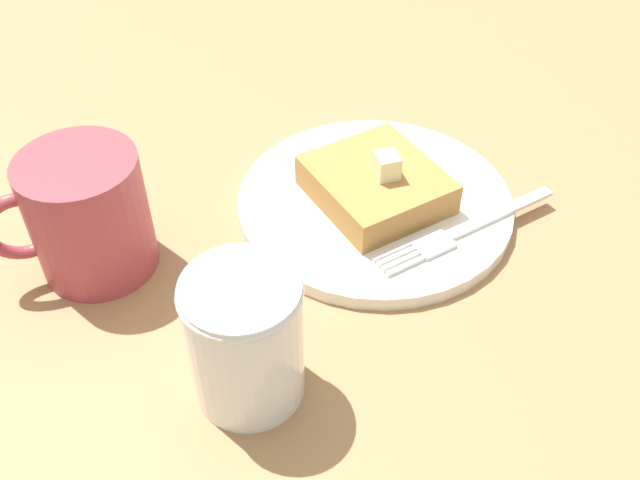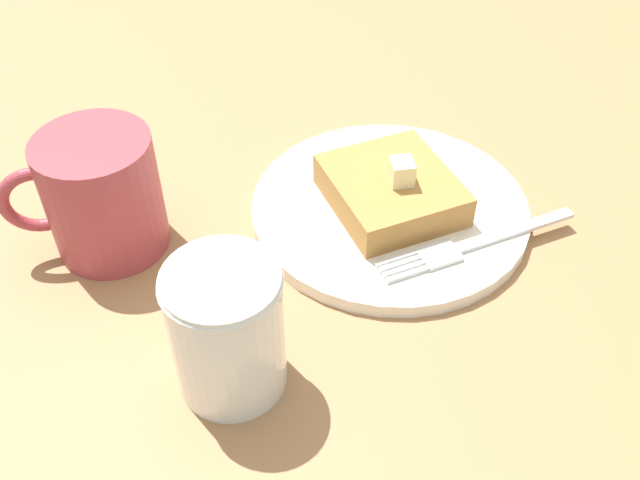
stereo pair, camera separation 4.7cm
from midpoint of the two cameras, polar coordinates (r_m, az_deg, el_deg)
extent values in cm
cube|color=#986D46|center=(65.80, 2.40, 8.39)|extent=(94.76, 94.76, 2.18)
cylinder|color=silver|center=(55.54, 2.01, 2.86)|extent=(21.25, 21.25, 1.12)
torus|color=#332E31|center=(55.43, 2.01, 2.98)|extent=(21.25, 21.25, 0.80)
cube|color=#A77539|center=(54.35, 2.06, 4.35)|extent=(10.01, 10.74, 2.60)
cube|color=#EFE9B1|center=(52.61, 2.84, 5.88)|extent=(1.84, 2.00, 1.83)
cube|color=silver|center=(54.66, 11.86, 2.01)|extent=(10.02, 2.36, 0.36)
cube|color=silver|center=(51.36, 6.45, -0.43)|extent=(3.09, 2.59, 0.36)
cube|color=silver|center=(49.56, 4.22, -2.25)|extent=(3.21, 0.79, 0.36)
cube|color=silver|center=(49.86, 3.86, -1.86)|extent=(3.21, 0.79, 0.36)
cube|color=silver|center=(50.17, 3.50, -1.48)|extent=(3.21, 0.79, 0.36)
cube|color=silver|center=(50.49, 3.15, -1.11)|extent=(3.21, 0.79, 0.36)
cylinder|color=#542B08|center=(42.85, -8.99, -9.49)|extent=(6.15, 6.15, 5.66)
cylinder|color=silver|center=(41.53, -9.24, -8.07)|extent=(6.68, 6.68, 9.06)
torus|color=silver|center=(38.46, -9.92, -4.28)|extent=(6.92, 6.92, 0.50)
cylinder|color=#9D3A42|center=(51.70, -20.48, 1.77)|extent=(8.11, 8.11, 9.07)
torus|color=#9D3A42|center=(51.80, -25.16, 0.86)|extent=(5.44, 0.90, 5.44)
camera|label=1|loc=(0.02, -92.87, -2.71)|focal=40.00mm
camera|label=2|loc=(0.02, 87.13, 2.71)|focal=40.00mm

